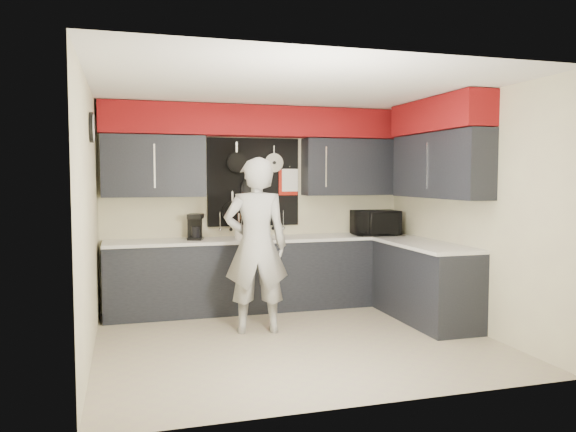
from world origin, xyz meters
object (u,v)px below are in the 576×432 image
object	(u,v)px
microwave	(375,223)
person	(256,246)
knife_block	(254,229)
utensil_crock	(239,233)
coffee_maker	(195,226)

from	to	relation	value
microwave	person	world-z (taller)	person
knife_block	utensil_crock	distance (m)	0.19
utensil_crock	coffee_maker	distance (m)	0.55
coffee_maker	person	size ratio (longest dim) A/B	0.17
microwave	utensil_crock	world-z (taller)	microwave
microwave	coffee_maker	world-z (taller)	microwave
knife_block	person	world-z (taller)	person
knife_block	utensil_crock	xyz separation A→B (m)	(-0.19, 0.01, -0.04)
knife_block	coffee_maker	bearing A→B (deg)	163.65
coffee_maker	utensil_crock	bearing A→B (deg)	11.51
microwave	knife_block	bearing A→B (deg)	-177.47
knife_block	person	xyz separation A→B (m)	(-0.20, -0.99, -0.08)
utensil_crock	person	xyz separation A→B (m)	(-0.01, -1.00, -0.04)
coffee_maker	knife_block	bearing A→B (deg)	12.15
knife_block	person	size ratio (longest dim) A/B	0.12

